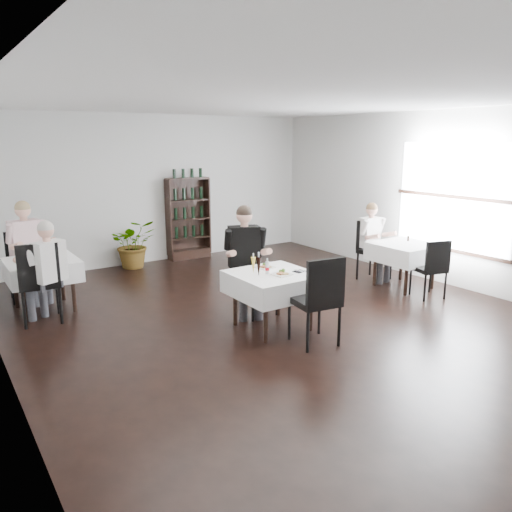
# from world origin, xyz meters

# --- Properties ---
(room_shell) EXTENTS (9.00, 9.00, 9.00)m
(room_shell) POSITION_xyz_m (0.00, 0.00, 1.50)
(room_shell) COLOR black
(room_shell) RESTS_ON ground
(window_right) EXTENTS (0.06, 2.30, 1.85)m
(window_right) POSITION_xyz_m (3.48, 0.00, 1.50)
(window_right) COLOR white
(window_right) RESTS_ON room_shell
(wine_shelf) EXTENTS (0.90, 0.28, 1.75)m
(wine_shelf) POSITION_xyz_m (0.60, 4.31, 0.85)
(wine_shelf) COLOR black
(wine_shelf) RESTS_ON ground
(main_table) EXTENTS (1.03, 1.03, 0.77)m
(main_table) POSITION_xyz_m (-0.30, 0.00, 0.62)
(main_table) COLOR black
(main_table) RESTS_ON ground
(left_table) EXTENTS (0.98, 0.98, 0.77)m
(left_table) POSITION_xyz_m (-2.70, 2.50, 0.62)
(left_table) COLOR black
(left_table) RESTS_ON ground
(right_table) EXTENTS (0.98, 0.98, 0.77)m
(right_table) POSITION_xyz_m (2.70, 0.30, 0.62)
(right_table) COLOR black
(right_table) RESTS_ON ground
(potted_tree) EXTENTS (1.00, 0.91, 0.97)m
(potted_tree) POSITION_xyz_m (-0.67, 4.20, 0.48)
(potted_tree) COLOR #275B1F
(potted_tree) RESTS_ON ground
(main_chair_far) EXTENTS (0.52, 0.52, 1.09)m
(main_chair_far) POSITION_xyz_m (-0.19, 0.66, 0.62)
(main_chair_far) COLOR black
(main_chair_far) RESTS_ON ground
(main_chair_near) EXTENTS (0.59, 0.59, 1.14)m
(main_chair_near) POSITION_xyz_m (-0.18, -0.80, 0.65)
(main_chair_near) COLOR black
(main_chair_near) RESTS_ON ground
(left_chair_far) EXTENTS (0.53, 0.53, 1.08)m
(left_chair_far) POSITION_xyz_m (-2.82, 3.28, 0.61)
(left_chair_far) COLOR black
(left_chair_far) RESTS_ON ground
(left_chair_near) EXTENTS (0.59, 0.60, 1.16)m
(left_chair_near) POSITION_xyz_m (-2.85, 1.91, 0.66)
(left_chair_near) COLOR black
(left_chair_near) RESTS_ON ground
(right_chair_far) EXTENTS (0.58, 0.59, 1.08)m
(right_chair_far) POSITION_xyz_m (2.62, 1.01, 0.62)
(right_chair_far) COLOR black
(right_chair_far) RESTS_ON ground
(right_chair_near) EXTENTS (0.54, 0.55, 0.96)m
(right_chair_near) POSITION_xyz_m (2.56, -0.37, 0.55)
(right_chair_near) COLOR black
(right_chair_near) RESTS_ON ground
(diner_main) EXTENTS (0.69, 0.73, 1.59)m
(diner_main) POSITION_xyz_m (-0.28, 0.69, 0.92)
(diner_main) COLOR #3D3D44
(diner_main) RESTS_ON ground
(diner_left_far) EXTENTS (0.65, 0.68, 1.59)m
(diner_left_far) POSITION_xyz_m (-2.76, 3.06, 0.92)
(diner_left_far) COLOR #3D3D44
(diner_left_far) RESTS_ON ground
(diner_left_near) EXTENTS (0.65, 0.68, 1.45)m
(diner_left_near) POSITION_xyz_m (-2.75, 1.88, 0.84)
(diner_left_near) COLOR #3D3D44
(diner_left_near) RESTS_ON ground
(diner_right_far) EXTENTS (0.54, 0.54, 1.41)m
(diner_right_far) POSITION_xyz_m (2.60, 0.94, 0.82)
(diner_right_far) COLOR #3D3D44
(diner_right_far) RESTS_ON ground
(plate_far) EXTENTS (0.25, 0.25, 0.07)m
(plate_far) POSITION_xyz_m (-0.23, 0.28, 0.79)
(plate_far) COLOR white
(plate_far) RESTS_ON main_table
(plate_near) EXTENTS (0.25, 0.25, 0.07)m
(plate_near) POSITION_xyz_m (-0.26, -0.14, 0.79)
(plate_near) COLOR white
(plate_near) RESTS_ON main_table
(pilsner_dark) EXTENTS (0.08, 0.08, 0.32)m
(pilsner_dark) POSITION_xyz_m (-0.55, -0.03, 0.90)
(pilsner_dark) COLOR black
(pilsner_dark) RESTS_ON main_table
(pilsner_lager) EXTENTS (0.06, 0.06, 0.27)m
(pilsner_lager) POSITION_xyz_m (-0.52, 0.13, 0.88)
(pilsner_lager) COLOR gold
(pilsner_lager) RESTS_ON main_table
(coke_bottle) EXTENTS (0.06, 0.06, 0.22)m
(coke_bottle) POSITION_xyz_m (-0.40, -0.01, 0.86)
(coke_bottle) COLOR silver
(coke_bottle) RESTS_ON main_table
(napkin_cutlery) EXTENTS (0.17, 0.17, 0.02)m
(napkin_cutlery) POSITION_xyz_m (0.04, -0.14, 0.78)
(napkin_cutlery) COLOR black
(napkin_cutlery) RESTS_ON main_table
(pepper_mill) EXTENTS (0.04, 0.04, 0.10)m
(pepper_mill) POSITION_xyz_m (2.91, 0.42, 0.82)
(pepper_mill) COLOR black
(pepper_mill) RESTS_ON right_table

